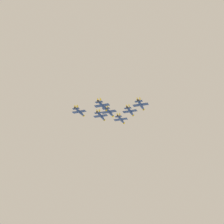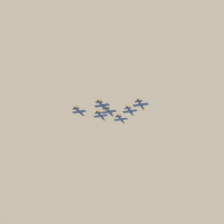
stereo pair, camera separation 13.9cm
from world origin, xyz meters
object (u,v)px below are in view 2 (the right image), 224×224
Objects in this scene: jet_left_wingman at (101,116)px; jet_slot_rear at (109,112)px; jet_left_outer at (80,112)px; jet_lead at (121,120)px; jet_trailing at (102,106)px; jet_right_outer at (141,105)px; jet_right_wingman at (130,111)px.

jet_left_wingman is 1.02× the size of jet_slot_rear.
jet_left_outer is (17.85, 1.90, -0.62)m from jet_left_wingman.
jet_trailing is at bearing -179.58° from jet_lead.
jet_lead is at bearing 0.95° from jet_trailing.
jet_slot_rear is (16.85, -16.03, -1.77)m from jet_right_outer.
jet_slot_rear is at bearing 89.79° from jet_right_outer.
jet_right_outer is 1.01× the size of jet_slot_rear.
jet_left_wingman is at bearing 23.98° from jet_trailing.
jet_right_wingman is 0.98× the size of jet_right_outer.
jet_right_outer is 27.15m from jet_trailing.
jet_right_outer is (-33.69, 32.05, -1.87)m from jet_left_outer.
jet_lead is 36.08m from jet_right_outer.
jet_left_outer is at bearing 112.02° from jet_right_wingman.
jet_lead is 1.00× the size of jet_right_outer.
jet_right_outer is at bearing -139.22° from jet_lead.
jet_lead is 27.88m from jet_slot_rear.
jet_lead is at bearing 1.11° from jet_slot_rear.
jet_trailing is at bearing -157.50° from jet_left_wingman.
jet_slot_rear reaches higher than jet_trailing.
jet_left_wingman is 30.24m from jet_trailing.
jet_right_outer is (-15.84, 33.95, -2.49)m from jet_left_wingman.
jet_lead is at bearing -40.89° from jet_left_wingman.
jet_right_outer is 23.32m from jet_slot_rear.
jet_right_wingman is at bearing 40.15° from jet_right_outer.
jet_right_wingman reaches higher than jet_right_outer.
jet_lead is 1.05× the size of jet_trailing.
jet_trailing is (26.27, -6.11, -3.08)m from jet_right_outer.
jet_right_outer reaches higher than jet_trailing.
jet_right_outer is at bearing -111.94° from jet_left_wingman.
jet_left_wingman is 37.55m from jet_right_outer.
jet_right_outer is at bearing -88.89° from jet_slot_rear.
jet_left_wingman is 17.96m from jet_left_outer.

